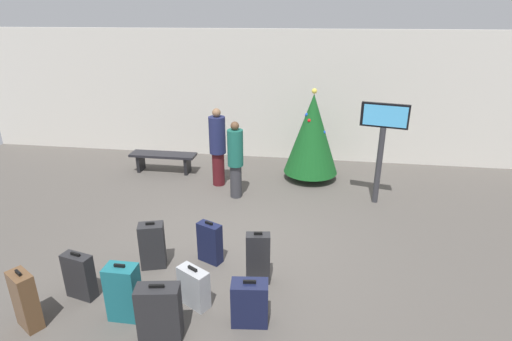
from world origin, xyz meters
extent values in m
plane|color=#514C47|center=(0.00, 0.00, 0.00)|extent=(16.00, 16.00, 0.00)
cube|color=beige|center=(0.00, 4.73, 1.68)|extent=(16.00, 0.20, 3.35)
cylinder|color=#4C3319|center=(1.30, 3.26, 0.09)|extent=(0.12, 0.12, 0.18)
cone|color=#14511E|center=(1.30, 3.26, 1.11)|extent=(1.26, 1.26, 1.86)
sphere|color=#F2D84C|center=(1.30, 3.26, 2.10)|extent=(0.12, 0.12, 0.12)
sphere|color=silver|center=(1.47, 3.37, 1.41)|extent=(0.08, 0.08, 0.08)
sphere|color=blue|center=(1.15, 3.34, 1.52)|extent=(0.08, 0.08, 0.08)
sphere|color=red|center=(1.22, 3.09, 1.47)|extent=(0.08, 0.08, 0.08)
sphere|color=blue|center=(1.57, 3.18, 1.19)|extent=(0.08, 0.08, 0.08)
sphere|color=blue|center=(1.16, 3.20, 1.57)|extent=(0.08, 0.08, 0.08)
sphere|color=yellow|center=(1.46, 3.48, 1.20)|extent=(0.08, 0.08, 0.08)
cylinder|color=#333338|center=(2.69, 2.17, 0.81)|extent=(0.12, 0.12, 1.62)
cube|color=black|center=(2.69, 2.17, 1.86)|extent=(0.91, 0.29, 0.48)
cube|color=#4CB2F2|center=(2.69, 2.12, 1.86)|extent=(0.80, 0.20, 0.40)
cube|color=black|center=(-2.32, 3.16, 0.45)|extent=(1.62, 0.44, 0.06)
cube|color=black|center=(-2.93, 3.16, 0.21)|extent=(0.08, 0.35, 0.42)
cube|color=black|center=(-1.71, 3.16, 0.21)|extent=(0.08, 0.35, 0.42)
cylinder|color=#4C1419|center=(-0.78, 2.58, 0.39)|extent=(0.28, 0.28, 0.78)
cylinder|color=#1E234C|center=(-0.78, 2.58, 1.19)|extent=(0.44, 0.44, 0.83)
sphere|color=#8C6647|center=(-0.78, 2.58, 1.70)|extent=(0.19, 0.19, 0.19)
cylinder|color=#333338|center=(-0.26, 1.99, 0.36)|extent=(0.25, 0.25, 0.72)
cylinder|color=#19594C|center=(-0.26, 1.99, 1.11)|extent=(0.47, 0.47, 0.77)
sphere|color=brown|center=(-0.26, 1.99, 1.58)|extent=(0.18, 0.18, 0.18)
cube|color=#19606B|center=(-0.97, -1.85, 0.38)|extent=(0.40, 0.26, 0.77)
cube|color=black|center=(-0.97, -1.85, 0.79)|extent=(0.14, 0.03, 0.04)
cube|color=#232326|center=(-0.38, -2.12, 0.37)|extent=(0.55, 0.34, 0.74)
cube|color=black|center=(-0.38, -2.12, 0.76)|extent=(0.18, 0.06, 0.04)
cube|color=brown|center=(-2.10, -2.19, 0.39)|extent=(0.42, 0.36, 0.78)
cube|color=black|center=(-2.10, -2.19, 0.80)|extent=(0.13, 0.09, 0.04)
cube|color=#141938|center=(0.65, -1.72, 0.30)|extent=(0.49, 0.32, 0.61)
cube|color=black|center=(0.65, -1.72, 0.63)|extent=(0.16, 0.05, 0.04)
cube|color=#141938|center=(-0.20, -0.45, 0.33)|extent=(0.43, 0.32, 0.67)
cube|color=black|center=(-0.20, -0.45, 0.69)|extent=(0.14, 0.08, 0.04)
cube|color=#232326|center=(-1.04, -0.71, 0.37)|extent=(0.43, 0.34, 0.73)
cube|color=black|center=(-1.04, -0.71, 0.75)|extent=(0.13, 0.07, 0.04)
cube|color=#9EA0A5|center=(-0.15, -1.49, 0.28)|extent=(0.49, 0.40, 0.55)
cube|color=black|center=(-0.15, -1.49, 0.57)|extent=(0.15, 0.11, 0.04)
cube|color=#232326|center=(-1.76, -1.56, 0.33)|extent=(0.45, 0.27, 0.67)
cube|color=black|center=(-1.76, -1.56, 0.69)|extent=(0.15, 0.06, 0.04)
cube|color=#232326|center=(0.63, -0.86, 0.40)|extent=(0.37, 0.23, 0.79)
cube|color=black|center=(0.63, -0.86, 0.81)|extent=(0.12, 0.05, 0.04)
camera|label=1|loc=(1.33, -5.76, 3.73)|focal=28.15mm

